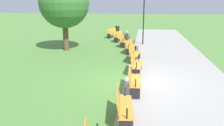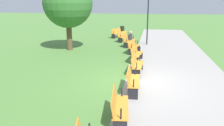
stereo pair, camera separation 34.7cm
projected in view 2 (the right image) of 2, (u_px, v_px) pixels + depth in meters
The scene contains 14 objects.
ground_plane at pixel (136, 82), 10.24m from camera, with size 120.00×120.00×0.00m, color #54843D.
path_paving at pixel (180, 84), 9.92m from camera, with size 40.65×4.71×0.01m, color #A39E99.
bench_0 at pixel (117, 33), 22.74m from camera, with size 1.68×1.11×0.89m.
bench_1 at pixel (123, 36), 20.48m from camera, with size 1.69×1.00×0.89m.
bench_2 at pixel (129, 41), 18.19m from camera, with size 1.70×0.89×0.89m.
bench_3 at pixel (133, 46), 15.88m from camera, with size 1.69×0.78×0.89m.
bench_4 at pixel (136, 54), 13.57m from camera, with size 1.67×0.66×0.89m.
bench_5 at pixel (137, 64), 11.27m from camera, with size 1.65×0.54×0.89m.
bench_6 at pixel (132, 80), 8.99m from camera, with size 1.65×0.54×0.89m.
bench_7 at pixel (118, 106), 6.75m from camera, with size 1.67×0.66×0.89m.
person_seated at pixel (132, 38), 18.27m from camera, with size 0.43×0.58×1.20m.
tree_3 at pixel (68, 3), 16.16m from camera, with size 3.47×3.47×5.07m.
lamp_post at pixel (148, 7), 18.37m from camera, with size 0.32×0.32×4.39m.
trash_bin at pixel (122, 31), 24.44m from camera, with size 0.45×0.45×0.94m, color black.
Camera 2 is at (9.73, 0.61, 3.42)m, focal length 37.14 mm.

